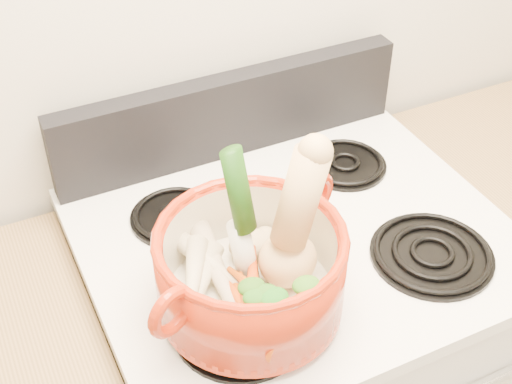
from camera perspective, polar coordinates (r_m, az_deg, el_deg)
name	(u,v)px	position (r m, az deg, el deg)	size (l,w,h in m)	color
cooktop	(297,240)	(1.35, 3.28, -3.82)	(0.78, 0.67, 0.03)	white
control_backsplash	(230,115)	(1.50, -2.07, 6.20)	(0.76, 0.05, 0.18)	black
burner_front_left	(241,324)	(1.18, -1.19, -10.54)	(0.22, 0.22, 0.02)	black
burner_front_right	(432,253)	(1.33, 13.90, -4.76)	(0.22, 0.22, 0.02)	black
burner_back_left	(175,215)	(1.37, -6.48, -1.85)	(0.17, 0.17, 0.02)	black
burner_back_right	(345,163)	(1.51, 7.14, 2.31)	(0.17, 0.17, 0.02)	black
dutch_oven	(251,271)	(1.14, -0.44, -6.34)	(0.30, 0.30, 0.15)	#A5230A
pot_handle_left	(171,312)	(1.02, -6.80, -9.51)	(0.08, 0.08, 0.02)	#A5230A
pot_handle_right	(316,195)	(1.21, 4.85, -0.21)	(0.08, 0.08, 0.02)	#A5230A
squash	(289,222)	(1.10, 2.66, -2.41)	(0.10, 0.10, 0.25)	#E2B474
leek	(243,221)	(1.10, -1.03, -2.31)	(0.04, 0.04, 0.26)	silver
ginger	(252,245)	(1.21, -0.30, -4.27)	(0.08, 0.06, 0.05)	tan
parsnip_0	(221,278)	(1.16, -2.83, -6.92)	(0.05, 0.05, 0.24)	beige
parsnip_1	(199,289)	(1.14, -4.60, -7.72)	(0.04, 0.04, 0.18)	beige
parsnip_2	(214,264)	(1.16, -3.36, -5.81)	(0.04, 0.04, 0.17)	beige
parsnip_3	(193,282)	(1.13, -5.09, -7.21)	(0.04, 0.04, 0.17)	beige
carrot_0	(249,316)	(1.11, -0.56, -9.87)	(0.03, 0.03, 0.17)	#D7510A
carrot_1	(247,306)	(1.12, -0.70, -9.15)	(0.03, 0.03, 0.13)	#CA580A
carrot_2	(267,300)	(1.11, 0.88, -8.60)	(0.03, 0.03, 0.17)	orange
carrot_3	(247,304)	(1.10, -0.69, -8.97)	(0.03, 0.03, 0.12)	#BF5A09
carrot_4	(252,284)	(1.13, -0.28, -7.40)	(0.03, 0.03, 0.16)	#C63C09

